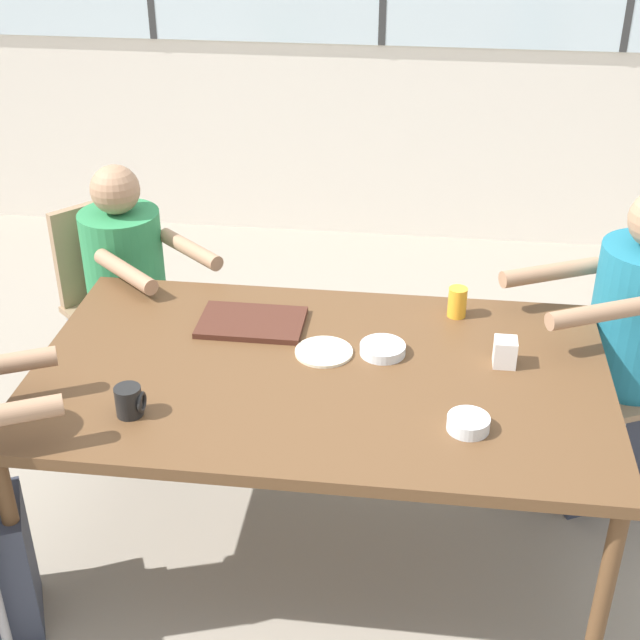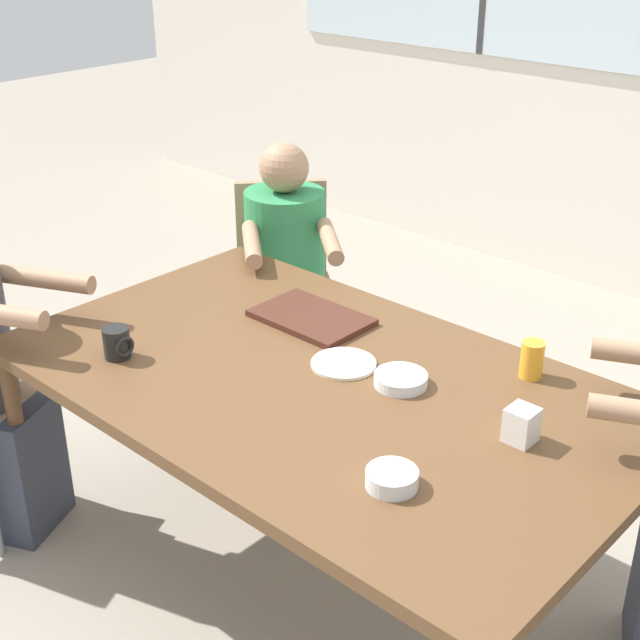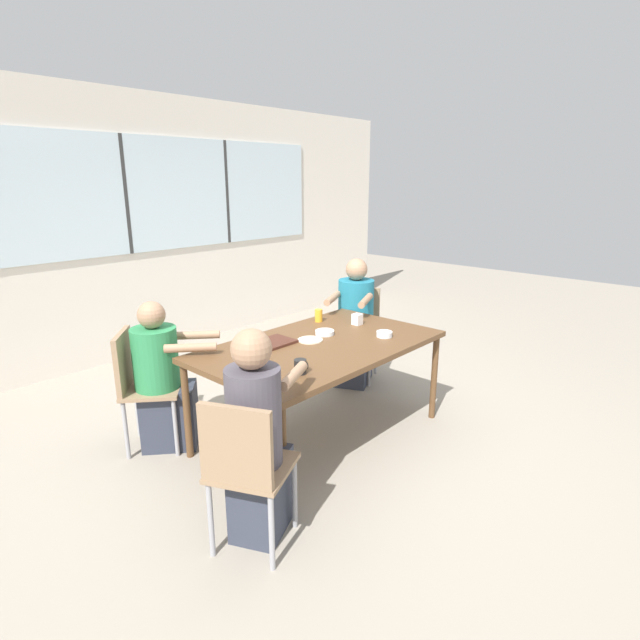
{
  "view_description": "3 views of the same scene",
  "coord_description": "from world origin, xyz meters",
  "px_view_note": "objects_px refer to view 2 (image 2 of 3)",
  "views": [
    {
      "loc": [
        0.3,
        -2.33,
        2.27
      ],
      "look_at": [
        0.0,
        0.0,
        0.93
      ],
      "focal_mm": 50.0,
      "sensor_mm": 36.0,
      "label": 1
    },
    {
      "loc": [
        1.45,
        -1.59,
        1.99
      ],
      "look_at": [
        0.0,
        0.0,
        0.93
      ],
      "focal_mm": 50.0,
      "sensor_mm": 36.0,
      "label": 2
    },
    {
      "loc": [
        -2.58,
        -2.34,
        1.92
      ],
      "look_at": [
        0.0,
        0.0,
        0.93
      ],
      "focal_mm": 28.0,
      "sensor_mm": 36.0,
      "label": 3
    }
  ],
  "objects_px": {
    "chair_for_woman_green_shirt": "(284,268)",
    "person_woman_green_shirt": "(287,294)",
    "coffee_mug": "(117,343)",
    "milk_carton_small": "(521,425)",
    "bowl_white_shallow": "(401,380)",
    "bowl_cereal": "(392,479)",
    "juice_glass": "(532,360)"
  },
  "relations": [
    {
      "from": "chair_for_woman_green_shirt",
      "to": "milk_carton_small",
      "type": "distance_m",
      "value": 1.76
    },
    {
      "from": "bowl_cereal",
      "to": "juice_glass",
      "type": "bearing_deg",
      "value": 92.48
    },
    {
      "from": "person_woman_green_shirt",
      "to": "bowl_white_shallow",
      "type": "height_order",
      "value": "person_woman_green_shirt"
    },
    {
      "from": "chair_for_woman_green_shirt",
      "to": "person_woman_green_shirt",
      "type": "xyz_separation_m",
      "value": [
        0.13,
        -0.11,
        -0.04
      ]
    },
    {
      "from": "coffee_mug",
      "to": "bowl_cereal",
      "type": "xyz_separation_m",
      "value": [
        0.97,
        0.05,
        -0.03
      ]
    },
    {
      "from": "juice_glass",
      "to": "bowl_cereal",
      "type": "distance_m",
      "value": 0.66
    },
    {
      "from": "bowl_white_shallow",
      "to": "milk_carton_small",
      "type": "bearing_deg",
      "value": -2.67
    },
    {
      "from": "milk_carton_small",
      "to": "bowl_white_shallow",
      "type": "distance_m",
      "value": 0.39
    },
    {
      "from": "coffee_mug",
      "to": "milk_carton_small",
      "type": "distance_m",
      "value": 1.16
    },
    {
      "from": "person_woman_green_shirt",
      "to": "juice_glass",
      "type": "distance_m",
      "value": 1.37
    },
    {
      "from": "coffee_mug",
      "to": "bowl_white_shallow",
      "type": "xyz_separation_m",
      "value": [
        0.7,
        0.43,
        -0.03
      ]
    },
    {
      "from": "juice_glass",
      "to": "bowl_white_shallow",
      "type": "xyz_separation_m",
      "value": [
        -0.24,
        -0.28,
        -0.04
      ]
    },
    {
      "from": "chair_for_woman_green_shirt",
      "to": "milk_carton_small",
      "type": "xyz_separation_m",
      "value": [
        1.57,
        -0.76,
        0.26
      ]
    },
    {
      "from": "person_woman_green_shirt",
      "to": "coffee_mug",
      "type": "distance_m",
      "value": 1.15
    },
    {
      "from": "juice_glass",
      "to": "chair_for_woman_green_shirt",
      "type": "bearing_deg",
      "value": 162.22
    },
    {
      "from": "chair_for_woman_green_shirt",
      "to": "person_woman_green_shirt",
      "type": "height_order",
      "value": "person_woman_green_shirt"
    },
    {
      "from": "milk_carton_small",
      "to": "bowl_white_shallow",
      "type": "height_order",
      "value": "milk_carton_small"
    },
    {
      "from": "bowl_cereal",
      "to": "person_woman_green_shirt",
      "type": "bearing_deg",
      "value": 142.79
    },
    {
      "from": "chair_for_woman_green_shirt",
      "to": "bowl_white_shallow",
      "type": "relative_size",
      "value": 6.01
    },
    {
      "from": "coffee_mug",
      "to": "bowl_white_shallow",
      "type": "distance_m",
      "value": 0.82
    },
    {
      "from": "milk_carton_small",
      "to": "bowl_cereal",
      "type": "relative_size",
      "value": 0.75
    },
    {
      "from": "bowl_white_shallow",
      "to": "coffee_mug",
      "type": "bearing_deg",
      "value": -148.77
    },
    {
      "from": "chair_for_woman_green_shirt",
      "to": "coffee_mug",
      "type": "relative_size",
      "value": 9.65
    },
    {
      "from": "milk_carton_small",
      "to": "bowl_white_shallow",
      "type": "bearing_deg",
      "value": 177.33
    },
    {
      "from": "bowl_white_shallow",
      "to": "chair_for_woman_green_shirt",
      "type": "bearing_deg",
      "value": 148.06
    },
    {
      "from": "coffee_mug",
      "to": "chair_for_woman_green_shirt",
      "type": "bearing_deg",
      "value": 112.4
    },
    {
      "from": "milk_carton_small",
      "to": "bowl_cereal",
      "type": "xyz_separation_m",
      "value": [
        -0.12,
        -0.36,
        -0.03
      ]
    },
    {
      "from": "milk_carton_small",
      "to": "juice_glass",
      "type": "bearing_deg",
      "value": 116.16
    },
    {
      "from": "coffee_mug",
      "to": "bowl_cereal",
      "type": "distance_m",
      "value": 0.97
    },
    {
      "from": "chair_for_woman_green_shirt",
      "to": "juice_glass",
      "type": "relative_size",
      "value": 8.31
    },
    {
      "from": "milk_carton_small",
      "to": "bowl_cereal",
      "type": "distance_m",
      "value": 0.38
    },
    {
      "from": "person_woman_green_shirt",
      "to": "bowl_cereal",
      "type": "distance_m",
      "value": 1.68
    }
  ]
}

